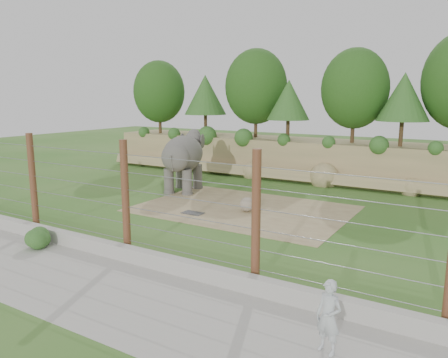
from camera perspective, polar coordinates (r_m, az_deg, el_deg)
The scene contains 11 objects.
ground at distance 19.17m, azimuth -3.12°, elevation -5.66°, with size 90.00×90.00×0.00m, color #326A1F.
back_embankment at distance 29.55m, azimuth 11.90°, elevation 7.73°, with size 30.00×5.52×8.77m.
dirt_patch at distance 21.38m, azimuth 2.54°, elevation -3.89°, with size 10.00×7.00×0.02m, color #957B56.
drain_grate at distance 20.55m, azimuth -4.08°, elevation -4.44°, with size 1.00×0.60×0.03m, color #262628.
elephant at distance 25.17m, azimuth -5.33°, elevation 2.19°, with size 1.78×4.15×3.36m, color #56514D, non-canonical shape.
stone_ball at distance 20.76m, azimuth 3.03°, elevation -3.34°, with size 0.69×0.69×0.69m, color gray.
retaining_wall at distance 15.43m, azimuth -13.77°, elevation -9.12°, with size 26.00×0.35×0.50m, color #B7B4AA.
walkway at distance 14.29m, azimuth -19.51°, elevation -12.16°, with size 26.00×4.00×0.01m, color #B7B4AA.
barrier_fence at distance 15.28m, azimuth -12.75°, elevation -2.43°, with size 20.26×0.26×4.00m.
walkway_shrub at distance 17.27m, azimuth -23.32°, elevation -7.08°, with size 0.76×0.76×0.76m, color #2E6327.
zookeeper at distance 9.94m, azimuth 13.50°, elevation -17.12°, with size 0.59×0.39×1.63m, color #B5B9C0.
Camera 1 is at (10.40, -15.16, 5.43)m, focal length 35.00 mm.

